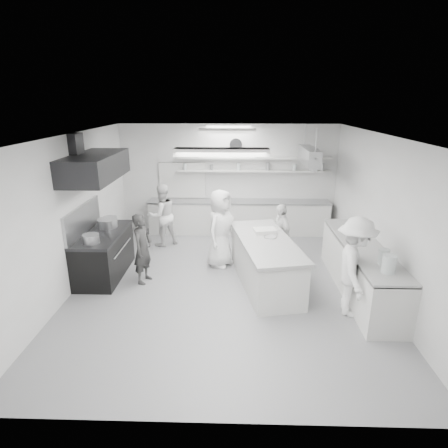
{
  "coord_description": "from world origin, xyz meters",
  "views": [
    {
      "loc": [
        0.19,
        -6.97,
        3.62
      ],
      "look_at": [
        -0.04,
        0.6,
        1.11
      ],
      "focal_mm": 30.24,
      "sensor_mm": 36.0,
      "label": 1
    }
  ],
  "objects_px": {
    "prep_island": "(265,263)",
    "cook_stove": "(143,249)",
    "stove": "(104,255)",
    "cook_back": "(162,215)",
    "back_counter": "(239,217)",
    "right_counter": "(361,269)"
  },
  "relations": [
    {
      "from": "prep_island",
      "to": "cook_stove",
      "type": "xyz_separation_m",
      "value": [
        -2.5,
        0.02,
        0.28
      ]
    },
    {
      "from": "cook_stove",
      "to": "stove",
      "type": "bearing_deg",
      "value": 87.31
    },
    {
      "from": "prep_island",
      "to": "cook_back",
      "type": "bearing_deg",
      "value": 128.59
    },
    {
      "from": "back_counter",
      "to": "cook_stove",
      "type": "bearing_deg",
      "value": -122.57
    },
    {
      "from": "back_counter",
      "to": "cook_back",
      "type": "distance_m",
      "value": 2.24
    },
    {
      "from": "prep_island",
      "to": "right_counter",
      "type": "bearing_deg",
      "value": -19.68
    },
    {
      "from": "stove",
      "to": "back_counter",
      "type": "bearing_deg",
      "value": 43.99
    },
    {
      "from": "back_counter",
      "to": "prep_island",
      "type": "relative_size",
      "value": 2.02
    },
    {
      "from": "right_counter",
      "to": "prep_island",
      "type": "distance_m",
      "value": 1.85
    },
    {
      "from": "cook_back",
      "to": "stove",
      "type": "bearing_deg",
      "value": 27.07
    },
    {
      "from": "back_counter",
      "to": "stove",
      "type": "bearing_deg",
      "value": -136.01
    },
    {
      "from": "stove",
      "to": "back_counter",
      "type": "height_order",
      "value": "back_counter"
    },
    {
      "from": "right_counter",
      "to": "back_counter",
      "type": "bearing_deg",
      "value": 124.65
    },
    {
      "from": "right_counter",
      "to": "cook_back",
      "type": "relative_size",
      "value": 2.05
    },
    {
      "from": "right_counter",
      "to": "prep_island",
      "type": "xyz_separation_m",
      "value": [
        -1.83,
        0.28,
        -0.01
      ]
    },
    {
      "from": "prep_island",
      "to": "stove",
      "type": "bearing_deg",
      "value": 163.65
    },
    {
      "from": "right_counter",
      "to": "cook_back",
      "type": "height_order",
      "value": "cook_back"
    },
    {
      "from": "back_counter",
      "to": "cook_back",
      "type": "relative_size",
      "value": 3.11
    },
    {
      "from": "back_counter",
      "to": "cook_stove",
      "type": "distance_m",
      "value": 3.69
    },
    {
      "from": "prep_island",
      "to": "cook_back",
      "type": "distance_m",
      "value": 3.29
    },
    {
      "from": "cook_back",
      "to": "back_counter",
      "type": "bearing_deg",
      "value": 171.18
    },
    {
      "from": "stove",
      "to": "right_counter",
      "type": "xyz_separation_m",
      "value": [
        5.25,
        -0.6,
        0.02
      ]
    }
  ]
}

